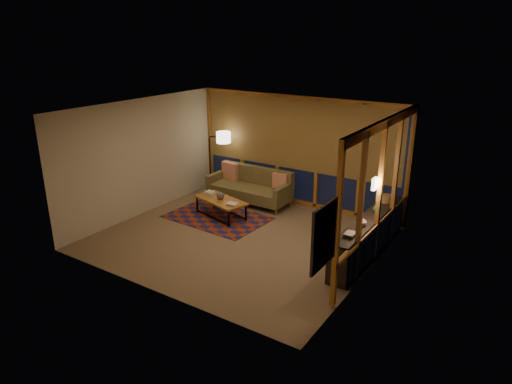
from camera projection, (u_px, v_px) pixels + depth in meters
The scene contains 21 objects.
floor at pixel (241, 238), 9.61m from camera, with size 5.50×5.00×0.01m, color #7B654E.
ceiling at pixel (239, 109), 8.71m from camera, with size 5.50×5.00×0.01m, color white.
walls at pixel (240, 177), 9.16m from camera, with size 5.51×5.01×2.70m.
window_wall_back at pixel (297, 151), 11.08m from camera, with size 5.30×0.16×2.60m, color #AE6921, non-canonical shape.
window_wall_right at pixel (380, 193), 8.25m from camera, with size 0.16×3.70×2.60m, color #AE6921, non-canonical shape.
wall_art at pixel (323, 236), 6.27m from camera, with size 0.06×0.74×0.94m, color red, non-canonical shape.
wall_sconce at pixel (375, 184), 8.10m from camera, with size 0.12×0.18×0.22m, color #FAEAC2, non-canonical shape.
sofa at pixel (249, 186), 11.44m from camera, with size 2.11×0.85×0.86m, color brown, non-canonical shape.
pillow_left at pixel (230, 171), 11.93m from camera, with size 0.46×0.15×0.46m, color red, non-canonical shape.
pillow_right at pixel (280, 182), 11.15m from camera, with size 0.39×0.13×0.39m, color red, non-canonical shape.
area_rug at pixel (217, 217), 10.64m from camera, with size 2.27×1.51×0.01m, color maroon.
coffee_table at pixel (221, 208), 10.63m from camera, with size 1.31×0.60×0.44m, color #AE6921, non-canonical shape.
book_stack_a at pixel (209, 193), 10.86m from camera, with size 0.26×0.21×0.08m, color silver, non-canonical shape.
book_stack_b at pixel (233, 204), 10.20m from camera, with size 0.26×0.21×0.05m, color silver, non-canonical shape.
ceramic_pot at pixel (220, 195), 10.54m from camera, with size 0.18×0.18×0.18m, color black.
floor_lamp at pixel (210, 162), 12.03m from camera, with size 0.56×0.37×1.69m, color black, non-canonical shape.
bookshelf at pixel (368, 236), 8.80m from camera, with size 0.40×3.00×0.75m, color #34261F, non-canonical shape.
basket at pixel (386, 199), 9.45m from camera, with size 0.22×0.22×0.16m, color #AF7140.
teal_bowl at pixel (377, 209), 8.93m from camera, with size 0.15×0.15×0.15m, color #227F7A.
vase at pixel (362, 221), 8.30m from camera, with size 0.18×0.18×0.18m, color tan.
shelf_book_stack at pixel (350, 235), 7.88m from camera, with size 0.16×0.23×0.07m, color silver, non-canonical shape.
Camera 1 is at (5.06, -7.14, 4.10)m, focal length 32.00 mm.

